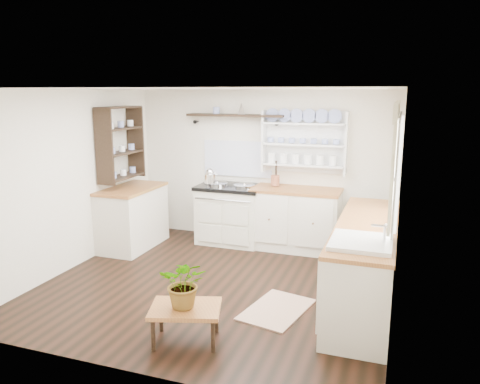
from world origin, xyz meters
name	(u,v)px	position (x,y,z in m)	size (l,w,h in m)	color
floor	(217,284)	(0.00, 0.00, 0.00)	(4.00, 3.80, 0.01)	black
wall_back	(263,166)	(0.00, 1.90, 1.15)	(4.00, 0.02, 2.30)	silver
wall_right	(398,204)	(2.00, 0.00, 1.15)	(0.02, 3.80, 2.30)	silver
wall_left	(72,180)	(-2.00, 0.00, 1.15)	(0.02, 3.80, 2.30)	silver
ceiling	(215,89)	(0.00, 0.00, 2.30)	(4.00, 3.80, 0.01)	white
window	(396,162)	(1.95, 0.15, 1.56)	(0.08, 1.55, 1.22)	white
aga_cooker	(231,214)	(-0.40, 1.57, 0.45)	(0.99, 0.69, 0.92)	beige
back_cabinets	(296,218)	(0.60, 1.60, 0.46)	(1.27, 0.63, 0.90)	#EEE5CD
right_cabinets	(365,262)	(1.70, 0.10, 0.46)	(0.62, 2.43, 0.90)	#EEE5CD
belfast_sink	(360,254)	(1.70, -0.65, 0.80)	(0.55, 0.60, 0.45)	white
left_cabinets	(133,217)	(-1.70, 0.90, 0.46)	(0.62, 1.13, 0.90)	#EEE5CD
plate_rack	(305,141)	(0.65, 1.86, 1.56)	(1.20, 0.22, 0.90)	white
high_shelf	(235,116)	(-0.40, 1.78, 1.91)	(1.50, 0.29, 0.16)	black
left_shelving	(121,143)	(-1.84, 0.90, 1.55)	(0.28, 0.80, 1.05)	black
kettle	(210,176)	(-0.68, 1.45, 1.04)	(0.18, 0.18, 0.22)	silver
utensil_crock	(275,180)	(0.26, 1.68, 0.99)	(0.13, 0.13, 0.15)	#965337
center_table	(186,311)	(0.22, -1.31, 0.30)	(0.74, 0.62, 0.34)	brown
potted_plant	(185,283)	(0.22, -1.31, 0.58)	(0.42, 0.36, 0.47)	#3F7233
floor_rug	(277,309)	(0.86, -0.42, 0.01)	(0.55, 0.85, 0.02)	#936D55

